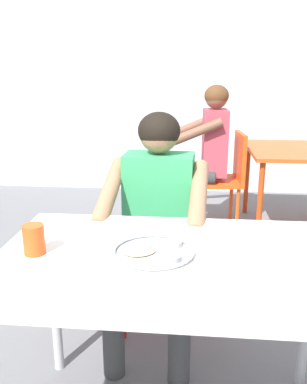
{
  "coord_description": "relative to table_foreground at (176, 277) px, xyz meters",
  "views": [
    {
      "loc": [
        0.07,
        -1.22,
        1.35
      ],
      "look_at": [
        -0.07,
        0.27,
        0.91
      ],
      "focal_mm": 37.9,
      "sensor_mm": 36.0,
      "label": 1
    }
  ],
  "objects": [
    {
      "name": "chair_red_left",
      "position": [
        0.36,
        2.28,
        -0.19
      ],
      "size": [
        0.45,
        0.44,
        0.85
      ],
      "color": "#E74D16",
      "rests_on": "ground"
    },
    {
      "name": "back_wall",
      "position": [
        -0.03,
        3.46,
        1.02
      ],
      "size": [
        12.0,
        0.12,
        3.4
      ],
      "primitive_type": "cube",
      "color": "silver",
      "rests_on": "ground"
    },
    {
      "name": "diner_foreground",
      "position": [
        -0.12,
        0.6,
        0.02
      ],
      "size": [
        0.51,
        0.57,
        1.17
      ],
      "color": "#3C3C3C",
      "rests_on": "ground"
    },
    {
      "name": "table_foreground",
      "position": [
        0.0,
        0.0,
        0.0
      ],
      "size": [
        1.23,
        0.76,
        0.76
      ],
      "color": "silver",
      "rests_on": "ground"
    },
    {
      "name": "patron_background",
      "position": [
        0.16,
        2.26,
        0.06
      ],
      "size": [
        0.56,
        0.5,
        1.25
      ],
      "color": "#313131",
      "rests_on": "ground"
    },
    {
      "name": "drinking_cup",
      "position": [
        -0.48,
        -0.02,
        0.13
      ],
      "size": [
        0.07,
        0.07,
        0.1
      ],
      "color": "#D84C19",
      "rests_on": "table_foreground"
    },
    {
      "name": "chair_foreground",
      "position": [
        -0.11,
        0.83,
        -0.21
      ],
      "size": [
        0.44,
        0.47,
        0.81
      ],
      "color": "red",
      "rests_on": "ground"
    },
    {
      "name": "thali_tray",
      "position": [
        -0.08,
        0.01,
        0.09
      ],
      "size": [
        0.28,
        0.28,
        0.03
      ],
      "color": "#B7BABF",
      "rests_on": "table_foreground"
    },
    {
      "name": "table_background_red",
      "position": [
        0.94,
        2.27,
        -0.04
      ],
      "size": [
        0.81,
        0.92,
        0.72
      ],
      "color": "#E04C19",
      "rests_on": "ground"
    }
  ]
}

